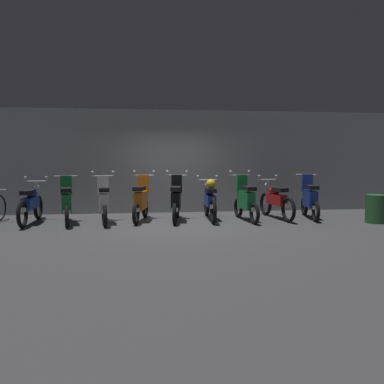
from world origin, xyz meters
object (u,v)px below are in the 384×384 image
(trash_bin, at_px, (376,209))
(motorbike_slot_4, at_px, (176,201))
(motorbike_slot_3, at_px, (141,200))
(motorbike_slot_6, at_px, (246,200))
(motorbike_slot_1, at_px, (67,203))
(motorbike_slot_7, at_px, (276,200))
(motorbike_slot_8, at_px, (310,199))
(motorbike_slot_5, at_px, (210,200))
(motorbike_slot_2, at_px, (104,202))
(motorbike_slot_0, at_px, (31,204))

(trash_bin, bearing_deg, motorbike_slot_4, 169.79)
(motorbike_slot_3, xyz_separation_m, motorbike_slot_6, (2.69, -0.28, 0.00))
(motorbike_slot_1, relative_size, motorbike_slot_6, 0.99)
(motorbike_slot_3, relative_size, motorbike_slot_7, 0.86)
(motorbike_slot_4, relative_size, motorbike_slot_8, 1.00)
(motorbike_slot_4, relative_size, motorbike_slot_5, 0.86)
(motorbike_slot_7, distance_m, trash_bin, 2.45)
(motorbike_slot_6, distance_m, trash_bin, 3.24)
(motorbike_slot_1, bearing_deg, motorbike_slot_2, -0.64)
(motorbike_slot_1, relative_size, motorbike_slot_4, 0.99)
(motorbike_slot_1, bearing_deg, motorbike_slot_8, 0.87)
(motorbike_slot_8, bearing_deg, trash_bin, -33.58)
(motorbike_slot_6, bearing_deg, motorbike_slot_3, 174.11)
(motorbike_slot_1, bearing_deg, motorbike_slot_3, 6.84)
(motorbike_slot_2, bearing_deg, motorbike_slot_0, 174.34)
(motorbike_slot_7, bearing_deg, motorbike_slot_8, -5.12)
(motorbike_slot_7, relative_size, trash_bin, 2.75)
(motorbike_slot_6, xyz_separation_m, motorbike_slot_7, (0.90, 0.24, -0.04))
(motorbike_slot_1, bearing_deg, motorbike_slot_4, 2.04)
(motorbike_slot_3, height_order, motorbike_slot_6, same)
(motorbike_slot_1, height_order, motorbike_slot_7, motorbike_slot_1)
(motorbike_slot_4, distance_m, motorbike_slot_6, 1.80)
(motorbike_slot_6, relative_size, motorbike_slot_8, 1.00)
(motorbike_slot_3, xyz_separation_m, motorbike_slot_7, (3.59, -0.04, -0.04))
(motorbike_slot_3, bearing_deg, motorbike_slot_8, -1.56)
(motorbike_slot_2, relative_size, motorbike_slot_4, 1.00)
(motorbike_slot_2, relative_size, motorbike_slot_6, 1.00)
(motorbike_slot_3, bearing_deg, motorbike_slot_6, -5.89)
(motorbike_slot_1, height_order, motorbike_slot_6, motorbike_slot_6)
(motorbike_slot_6, bearing_deg, motorbike_slot_2, 179.21)
(trash_bin, bearing_deg, motorbike_slot_6, 166.89)
(motorbike_slot_3, height_order, motorbike_slot_5, motorbike_slot_3)
(motorbike_slot_5, bearing_deg, trash_bin, -13.65)
(motorbike_slot_4, xyz_separation_m, trash_bin, (4.94, -0.89, -0.17))
(motorbike_slot_8, bearing_deg, motorbike_slot_2, -178.88)
(motorbike_slot_1, bearing_deg, motorbike_slot_6, -0.76)
(motorbike_slot_6, height_order, motorbike_slot_8, motorbike_slot_6)
(motorbike_slot_1, xyz_separation_m, motorbike_slot_4, (2.71, 0.10, 0.00))
(motorbike_slot_6, bearing_deg, motorbike_slot_0, 177.59)
(motorbike_slot_0, relative_size, trash_bin, 2.76)
(motorbike_slot_3, height_order, motorbike_slot_4, same)
(motorbike_slot_0, distance_m, motorbike_slot_7, 6.30)
(motorbike_slot_0, bearing_deg, motorbike_slot_7, 0.09)
(motorbike_slot_8, bearing_deg, motorbike_slot_0, 179.43)
(trash_bin, bearing_deg, motorbike_slot_1, 174.09)
(motorbike_slot_3, bearing_deg, motorbike_slot_0, -178.94)
(motorbike_slot_3, bearing_deg, motorbike_slot_7, -0.65)
(motorbike_slot_1, distance_m, motorbike_slot_4, 2.71)
(motorbike_slot_8, xyz_separation_m, trash_bin, (1.34, -0.89, -0.17))
(motorbike_slot_2, bearing_deg, motorbike_slot_6, -0.79)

